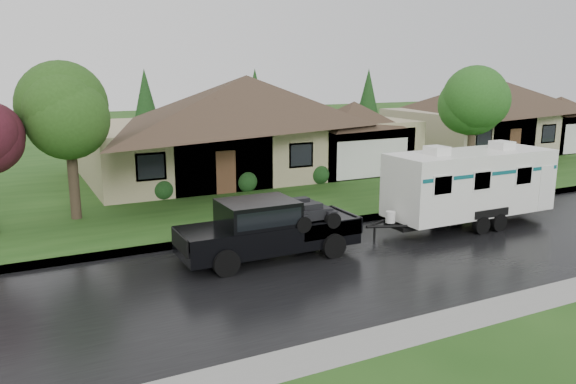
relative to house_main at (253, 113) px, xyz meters
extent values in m
plane|color=#214916|center=(-2.29, -13.84, -3.59)|extent=(140.00, 140.00, 0.00)
cube|color=black|center=(-2.29, -15.84, -3.59)|extent=(140.00, 8.00, 0.01)
cube|color=gray|center=(-2.29, -11.59, -3.52)|extent=(140.00, 0.50, 0.15)
cube|color=#214916|center=(-2.29, 1.16, -3.52)|extent=(140.00, 26.00, 0.15)
cube|color=tan|center=(-0.29, 0.16, -1.94)|extent=(18.00, 10.00, 3.00)
pyramid|color=#38291E|center=(-0.29, 0.16, 2.16)|extent=(19.44, 10.80, 2.60)
cube|color=tan|center=(5.11, -2.84, -2.09)|extent=(5.76, 4.00, 2.70)
cube|color=tan|center=(19.71, 0.66, -1.94)|extent=(14.00, 9.00, 3.00)
pyramid|color=#38291E|center=(19.71, 0.66, 1.86)|extent=(15.12, 9.72, 2.30)
cube|color=tan|center=(23.91, -1.84, -2.09)|extent=(4.48, 4.00, 2.70)
cylinder|color=#382B1E|center=(-10.63, -6.51, -2.10)|extent=(0.41, 0.41, 2.67)
sphere|color=#315F1F|center=(-10.63, -6.51, 0.82)|extent=(3.69, 3.69, 3.69)
cylinder|color=#382B1E|center=(10.13, -7.02, -2.13)|extent=(0.41, 0.41, 2.62)
sphere|color=#2F7024|center=(10.13, -7.02, 0.74)|extent=(3.62, 3.62, 3.62)
sphere|color=#143814|center=(-6.59, -4.54, -2.94)|extent=(1.00, 1.00, 1.00)
sphere|color=#143814|center=(-2.39, -4.54, -2.94)|extent=(1.00, 1.00, 1.00)
sphere|color=#143814|center=(1.81, -4.54, -2.94)|extent=(1.00, 1.00, 1.00)
sphere|color=#143814|center=(6.01, -4.54, -2.94)|extent=(1.00, 1.00, 1.00)
cube|color=black|center=(-5.51, -14.05, -2.82)|extent=(5.92, 1.97, 0.85)
cube|color=black|center=(-7.68, -14.05, -2.56)|extent=(1.58, 1.92, 0.35)
cube|color=black|center=(-5.90, -14.05, -2.06)|extent=(2.37, 1.85, 0.89)
cube|color=black|center=(-5.90, -14.05, -2.01)|extent=(2.17, 1.89, 0.54)
cube|color=black|center=(-3.64, -14.05, -2.62)|extent=(2.17, 1.87, 0.06)
cylinder|color=black|center=(-7.38, -15.01, -3.18)|extent=(0.83, 0.32, 0.83)
cylinder|color=black|center=(-7.38, -13.08, -3.18)|extent=(0.83, 0.32, 0.83)
cylinder|color=black|center=(-3.64, -15.01, -3.18)|extent=(0.83, 0.32, 0.83)
cylinder|color=black|center=(-3.64, -13.08, -3.18)|extent=(0.83, 0.32, 0.83)
cube|color=white|center=(3.19, -14.05, -1.84)|extent=(6.90, 2.37, 2.42)
cube|color=black|center=(3.19, -14.05, -3.20)|extent=(7.30, 1.18, 0.14)
cube|color=#0D565D|center=(3.19, -14.05, -1.31)|extent=(6.77, 2.39, 0.14)
cube|color=white|center=(1.42, -14.05, -0.47)|extent=(0.69, 0.79, 0.32)
cube|color=white|center=(4.77, -14.05, -0.47)|extent=(0.69, 0.79, 0.32)
cylinder|color=black|center=(2.75, -15.21, -3.25)|extent=(0.69, 0.24, 0.69)
cylinder|color=black|center=(2.75, -12.88, -3.25)|extent=(0.69, 0.24, 0.69)
cylinder|color=black|center=(3.63, -15.21, -3.25)|extent=(0.69, 0.24, 0.69)
cylinder|color=black|center=(3.63, -12.88, -3.25)|extent=(0.69, 0.24, 0.69)
camera|label=1|loc=(-12.90, -30.06, 2.49)|focal=35.00mm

